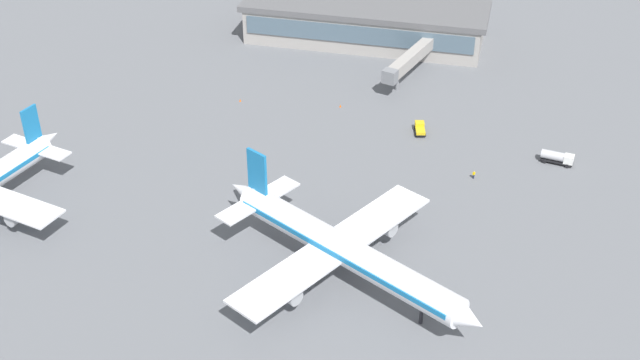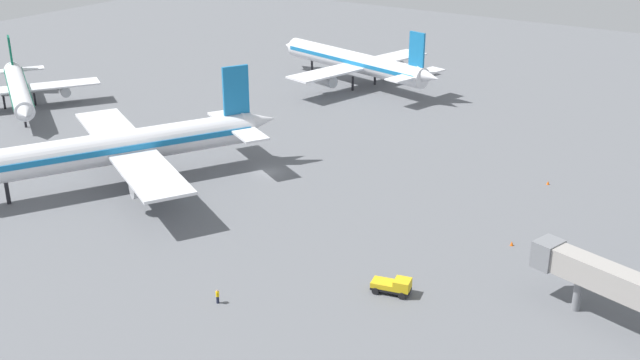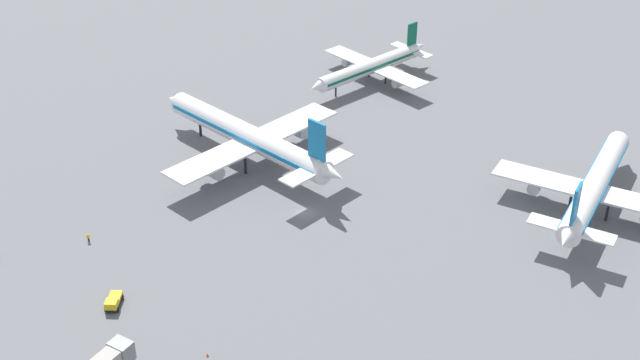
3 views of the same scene
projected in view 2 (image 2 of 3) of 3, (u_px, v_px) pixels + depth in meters
The scene contains 9 objects.
ground at pixel (268, 172), 122.39m from camera, with size 288.00×288.00×0.00m, color slate.
airplane_at_gate at pixel (117, 148), 115.67m from camera, with size 47.97×40.07×16.00m.
airplane_taxiing at pixel (356, 62), 168.18m from camera, with size 37.44×45.91×14.15m.
airplane_distant at pixel (18, 89), 151.44m from camera, with size 28.84×34.26×11.85m.
pushback_tractor at pixel (393, 286), 87.57m from camera, with size 3.00×4.71×1.90m.
ground_crew_worker at pixel (218, 296), 85.65m from camera, with size 0.52×0.52×1.67m.
jet_bridge at pixel (632, 289), 78.63m from camera, with size 9.40×23.26×6.74m.
safety_cone_near_gate at pixel (548, 183), 117.46m from camera, with size 0.44×0.44×0.60m, color #EA590C.
safety_cone_mid_apron at pixel (512, 243), 98.73m from camera, with size 0.44×0.44×0.60m, color #EA590C.
Camera 2 is at (-90.51, -69.42, 45.12)m, focal length 43.70 mm.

